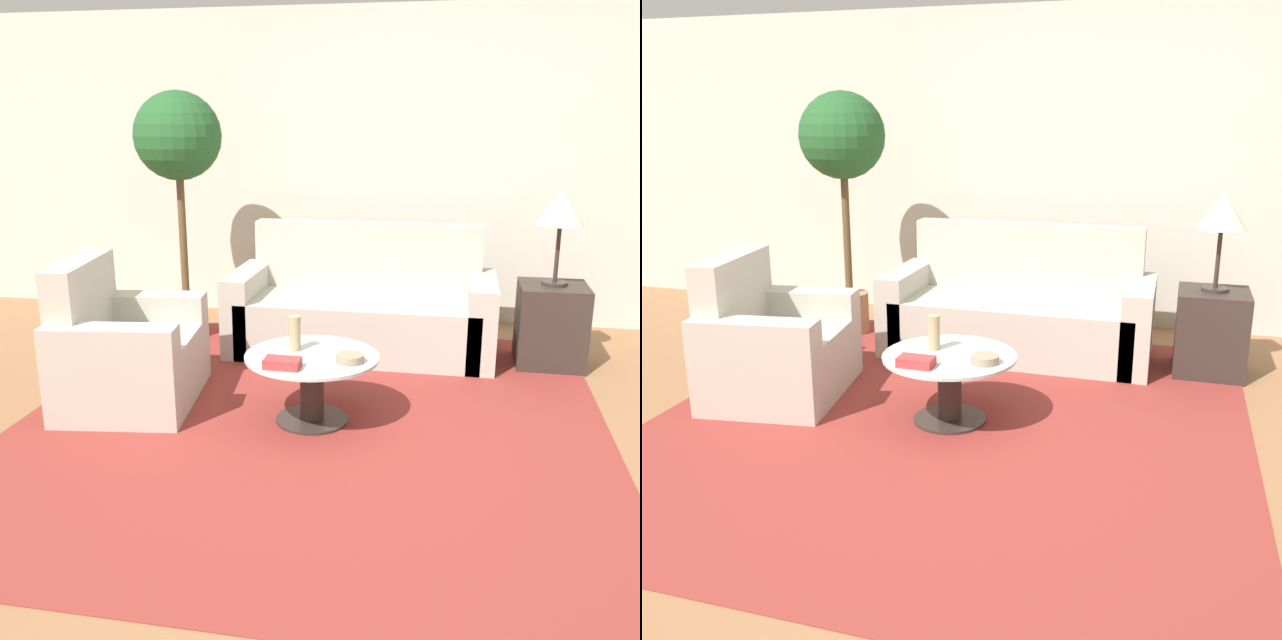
% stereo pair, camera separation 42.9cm
% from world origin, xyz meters
% --- Properties ---
extents(ground_plane, '(14.00, 14.00, 0.00)m').
position_xyz_m(ground_plane, '(0.00, 0.00, 0.00)').
color(ground_plane, '#8E603D').
extents(wall_back, '(10.00, 0.06, 2.60)m').
position_xyz_m(wall_back, '(0.00, 3.02, 1.30)').
color(wall_back, beige).
rests_on(wall_back, ground_plane).
extents(rug, '(3.40, 3.65, 0.01)m').
position_xyz_m(rug, '(-0.07, 0.66, 0.00)').
color(rug, maroon).
rests_on(rug, ground_plane).
extents(sofa_main, '(1.96, 0.83, 0.94)m').
position_xyz_m(sofa_main, '(0.04, 2.07, 0.30)').
color(sofa_main, '#B2AD9E').
rests_on(sofa_main, ground_plane).
extents(armchair, '(0.89, 1.06, 0.90)m').
position_xyz_m(armchair, '(-1.29, 0.75, 0.29)').
color(armchair, '#B2AD9E').
rests_on(armchair, ground_plane).
extents(coffee_table, '(0.78, 0.78, 0.41)m').
position_xyz_m(coffee_table, '(-0.07, 0.66, 0.27)').
color(coffee_table, '#332823').
rests_on(coffee_table, ground_plane).
extents(side_table, '(0.47, 0.47, 0.59)m').
position_xyz_m(side_table, '(1.41, 1.97, 0.29)').
color(side_table, '#332823').
rests_on(side_table, ground_plane).
extents(table_lamp, '(0.32, 0.32, 0.68)m').
position_xyz_m(table_lamp, '(1.41, 1.97, 1.12)').
color(table_lamp, '#332823').
rests_on(table_lamp, side_table).
extents(potted_plant, '(0.67, 0.67, 1.92)m').
position_xyz_m(potted_plant, '(-1.40, 2.13, 1.44)').
color(potted_plant, '#93704C').
rests_on(potted_plant, ground_plane).
extents(vase, '(0.07, 0.07, 0.21)m').
position_xyz_m(vase, '(-0.18, 0.73, 0.52)').
color(vase, tan).
rests_on(vase, coffee_table).
extents(bowl, '(0.16, 0.16, 0.05)m').
position_xyz_m(bowl, '(0.16, 0.58, 0.43)').
color(bowl, gray).
rests_on(bowl, coffee_table).
extents(book_stack, '(0.20, 0.12, 0.05)m').
position_xyz_m(book_stack, '(-0.18, 0.42, 0.44)').
color(book_stack, '#BC3333').
rests_on(book_stack, coffee_table).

